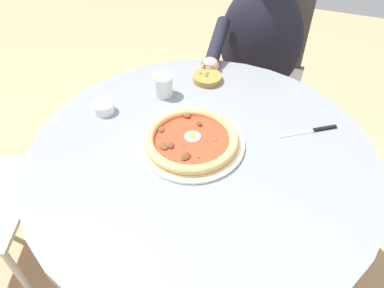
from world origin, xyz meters
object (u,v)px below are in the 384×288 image
Objects in this scene: pizza_on_plate at (191,140)px; olive_pan at (207,77)px; ramekin_capers at (103,107)px; diner_person at (254,79)px; dining_table at (201,173)px; cafe_chair_diner at (262,62)px; water_glass at (163,87)px; steak_knife at (316,130)px.

olive_pan reaches higher than pizza_on_plate.
diner_person is (-0.68, 0.39, -0.22)m from ramekin_capers.
diner_person is (-0.73, 0.05, -0.22)m from pizza_on_plate.
pizza_on_plate is 0.36m from olive_pan.
dining_table is 0.40m from olive_pan.
pizza_on_plate is 0.37× the size of cafe_chair_diner.
water_glass is (-0.21, -0.19, 0.01)m from pizza_on_plate.
ramekin_capers is at bearing -25.69° from cafe_chair_diner.
pizza_on_plate is 0.90m from cafe_chair_diner.
water_glass is at bearing 137.69° from ramekin_capers.
steak_knife is at bearing 29.71° from diner_person.
water_glass is at bearing -134.77° from dining_table.
steak_knife reaches higher than dining_table.
water_glass is at bearing -20.50° from cafe_chair_diner.
dining_table is 0.93× the size of diner_person.
diner_person is at bearing 154.92° from water_glass.
ramekin_capers is (-0.05, -0.34, 0.00)m from pizza_on_plate.
pizza_on_plate is 4.28× the size of water_glass.
steak_knife is 0.71m from ramekin_capers.
diner_person reaches higher than cafe_chair_diner.
water_glass is (-0.23, -0.23, 0.14)m from dining_table.
ramekin_capers is 0.82m from diner_person.
ramekin_capers is (0.17, -0.15, -0.01)m from water_glass.
cafe_chair_diner is (-0.14, 0.00, 0.02)m from diner_person.
diner_person is (-0.52, 0.24, -0.23)m from water_glass.
diner_person is 0.14m from cafe_chair_diner.
dining_table is at bearing 45.23° from water_glass.
cafe_chair_diner is at bearing 178.78° from dining_table.
diner_person is 1.31× the size of cafe_chair_diner.
ramekin_capers is (0.15, -0.70, 0.02)m from steak_knife.
pizza_on_plate is 0.77m from diner_person.
pizza_on_plate reaches higher than dining_table.
pizza_on_plate is 0.34m from ramekin_capers.
steak_knife is 2.51× the size of ramekin_capers.
water_glass is 0.19m from olive_pan.
dining_table is 8.71× the size of olive_pan.
olive_pan is at bearing -163.46° from dining_table.
dining_table is 0.35m from water_glass.
ramekin_capers reaches higher than dining_table.
olive_pan reaches higher than ramekin_capers.
dining_table is 1.22× the size of cafe_chair_diner.
olive_pan is at bearing 139.93° from water_glass.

